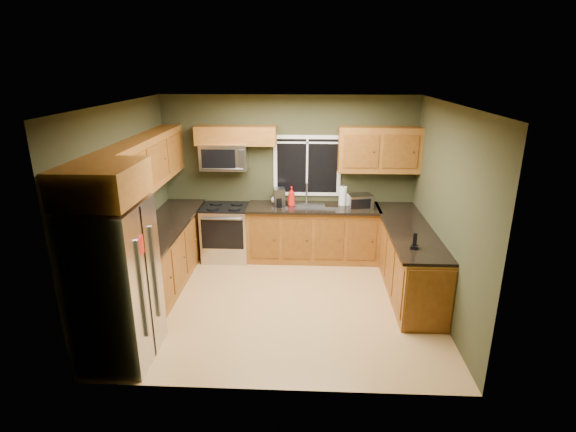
# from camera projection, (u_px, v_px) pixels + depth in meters

# --- Properties ---
(floor) EXTENTS (4.20, 4.20, 0.00)m
(floor) POSITION_uv_depth(u_px,v_px,m) (283.00, 302.00, 6.29)
(floor) COLOR tan
(floor) RESTS_ON ground
(ceiling) EXTENTS (4.20, 4.20, 0.00)m
(ceiling) POSITION_uv_depth(u_px,v_px,m) (283.00, 104.00, 5.42)
(ceiling) COLOR white
(ceiling) RESTS_ON back_wall
(back_wall) EXTENTS (4.20, 0.00, 4.20)m
(back_wall) POSITION_uv_depth(u_px,v_px,m) (289.00, 177.00, 7.56)
(back_wall) COLOR #33351E
(back_wall) RESTS_ON ground
(front_wall) EXTENTS (4.20, 0.00, 4.20)m
(front_wall) POSITION_uv_depth(u_px,v_px,m) (272.00, 270.00, 4.15)
(front_wall) COLOR #33351E
(front_wall) RESTS_ON ground
(left_wall) EXTENTS (0.00, 3.60, 3.60)m
(left_wall) POSITION_uv_depth(u_px,v_px,m) (125.00, 208.00, 5.95)
(left_wall) COLOR #33351E
(left_wall) RESTS_ON ground
(right_wall) EXTENTS (0.00, 3.60, 3.60)m
(right_wall) POSITION_uv_depth(u_px,v_px,m) (446.00, 212.00, 5.76)
(right_wall) COLOR #33351E
(right_wall) RESTS_ON ground
(window) EXTENTS (1.12, 0.03, 1.02)m
(window) POSITION_uv_depth(u_px,v_px,m) (307.00, 166.00, 7.46)
(window) COLOR white
(window) RESTS_ON back_wall
(base_cabinets_left) EXTENTS (0.60, 2.65, 0.90)m
(base_cabinets_left) POSITION_uv_depth(u_px,v_px,m) (164.00, 256.00, 6.67)
(base_cabinets_left) COLOR brown
(base_cabinets_left) RESTS_ON ground
(countertop_left) EXTENTS (0.65, 2.65, 0.04)m
(countertop_left) POSITION_uv_depth(u_px,v_px,m) (163.00, 226.00, 6.52)
(countertop_left) COLOR black
(countertop_left) RESTS_ON base_cabinets_left
(base_cabinets_back) EXTENTS (2.17, 0.60, 0.90)m
(base_cabinets_back) POSITION_uv_depth(u_px,v_px,m) (313.00, 234.00, 7.54)
(base_cabinets_back) COLOR brown
(base_cabinets_back) RESTS_ON ground
(countertop_back) EXTENTS (2.17, 0.65, 0.04)m
(countertop_back) POSITION_uv_depth(u_px,v_px,m) (313.00, 208.00, 7.37)
(countertop_back) COLOR black
(countertop_back) RESTS_ON base_cabinets_back
(base_cabinets_peninsula) EXTENTS (0.60, 2.52, 0.90)m
(base_cabinets_peninsula) POSITION_uv_depth(u_px,v_px,m) (408.00, 259.00, 6.57)
(base_cabinets_peninsula) COLOR brown
(base_cabinets_peninsula) RESTS_ON ground
(countertop_peninsula) EXTENTS (0.65, 2.50, 0.04)m
(countertop_peninsula) POSITION_uv_depth(u_px,v_px,m) (409.00, 229.00, 6.43)
(countertop_peninsula) COLOR black
(countertop_peninsula) RESTS_ON base_cabinets_peninsula
(upper_cabinets_left) EXTENTS (0.33, 2.65, 0.72)m
(upper_cabinets_left) POSITION_uv_depth(u_px,v_px,m) (146.00, 163.00, 6.23)
(upper_cabinets_left) COLOR brown
(upper_cabinets_left) RESTS_ON left_wall
(upper_cabinets_back_left) EXTENTS (1.30, 0.33, 0.30)m
(upper_cabinets_back_left) POSITION_uv_depth(u_px,v_px,m) (236.00, 135.00, 7.21)
(upper_cabinets_back_left) COLOR brown
(upper_cabinets_back_left) RESTS_ON back_wall
(upper_cabinets_back_right) EXTENTS (1.30, 0.33, 0.72)m
(upper_cabinets_back_right) POSITION_uv_depth(u_px,v_px,m) (379.00, 150.00, 7.17)
(upper_cabinets_back_right) COLOR brown
(upper_cabinets_back_right) RESTS_ON back_wall
(upper_cabinet_over_fridge) EXTENTS (0.72, 0.90, 0.38)m
(upper_cabinet_over_fridge) POSITION_uv_depth(u_px,v_px,m) (102.00, 183.00, 4.48)
(upper_cabinet_over_fridge) COLOR brown
(upper_cabinet_over_fridge) RESTS_ON left_wall
(refrigerator) EXTENTS (0.74, 0.90, 1.80)m
(refrigerator) POSITION_uv_depth(u_px,v_px,m) (116.00, 284.00, 4.85)
(refrigerator) COLOR #B7B7BC
(refrigerator) RESTS_ON ground
(range) EXTENTS (0.76, 0.69, 0.94)m
(range) POSITION_uv_depth(u_px,v_px,m) (226.00, 232.00, 7.57)
(range) COLOR #B7B7BC
(range) RESTS_ON ground
(microwave) EXTENTS (0.76, 0.41, 0.42)m
(microwave) POSITION_uv_depth(u_px,v_px,m) (224.00, 157.00, 7.30)
(microwave) COLOR #B7B7BC
(microwave) RESTS_ON back_wall
(sink) EXTENTS (0.60, 0.42, 0.36)m
(sink) POSITION_uv_depth(u_px,v_px,m) (306.00, 205.00, 7.38)
(sink) COLOR slate
(sink) RESTS_ON countertop_back
(toaster_oven) EXTENTS (0.43, 0.36, 0.24)m
(toaster_oven) POSITION_uv_depth(u_px,v_px,m) (360.00, 201.00, 7.23)
(toaster_oven) COLOR #B7B7BC
(toaster_oven) RESTS_ON countertop_back
(coffee_maker) EXTENTS (0.21, 0.26, 0.29)m
(coffee_maker) POSITION_uv_depth(u_px,v_px,m) (279.00, 198.00, 7.36)
(coffee_maker) COLOR slate
(coffee_maker) RESTS_ON countertop_back
(kettle) EXTENTS (0.19, 0.19, 0.27)m
(kettle) POSITION_uv_depth(u_px,v_px,m) (277.00, 196.00, 7.51)
(kettle) COLOR #B7B7BC
(kettle) RESTS_ON countertop_back
(paper_towel_roll) EXTENTS (0.15, 0.15, 0.34)m
(paper_towel_roll) POSITION_uv_depth(u_px,v_px,m) (343.00, 196.00, 7.41)
(paper_towel_roll) COLOR white
(paper_towel_roll) RESTS_ON countertop_back
(soap_bottle_a) EXTENTS (0.15, 0.15, 0.32)m
(soap_bottle_a) POSITION_uv_depth(u_px,v_px,m) (292.00, 196.00, 7.35)
(soap_bottle_a) COLOR red
(soap_bottle_a) RESTS_ON countertop_back
(soap_bottle_c) EXTENTS (0.15, 0.15, 0.18)m
(soap_bottle_c) POSITION_uv_depth(u_px,v_px,m) (275.00, 198.00, 7.50)
(soap_bottle_c) COLOR white
(soap_bottle_c) RESTS_ON countertop_back
(cordless_phone) EXTENTS (0.12, 0.12, 0.21)m
(cordless_phone) POSITION_uv_depth(u_px,v_px,m) (415.00, 244.00, 5.66)
(cordless_phone) COLOR black
(cordless_phone) RESTS_ON countertop_peninsula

